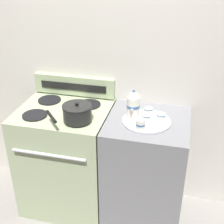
{
  "coord_description": "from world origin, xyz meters",
  "views": [
    {
      "loc": [
        0.58,
        -2.01,
        2.06
      ],
      "look_at": [
        0.11,
        -0.08,
        1.01
      ],
      "focal_mm": 50.0,
      "sensor_mm": 36.0,
      "label": 1
    }
  ],
  "objects_px": {
    "teacup_left": "(146,118)",
    "creamer_jug": "(141,124)",
    "saucepan": "(77,113)",
    "serving_tray": "(146,121)",
    "stove": "(67,158)",
    "teapot": "(133,104)",
    "teacup_front": "(149,111)",
    "teacup_right": "(161,117)"
  },
  "relations": [
    {
      "from": "teacup_left",
      "to": "creamer_jug",
      "type": "relative_size",
      "value": 1.32
    },
    {
      "from": "saucepan",
      "to": "serving_tray",
      "type": "relative_size",
      "value": 0.9
    },
    {
      "from": "teacup_left",
      "to": "creamer_jug",
      "type": "bearing_deg",
      "value": -101.03
    },
    {
      "from": "stove",
      "to": "saucepan",
      "type": "height_order",
      "value": "saucepan"
    },
    {
      "from": "teapot",
      "to": "serving_tray",
      "type": "bearing_deg",
      "value": -20.19
    },
    {
      "from": "teacup_left",
      "to": "creamer_jug",
      "type": "height_order",
      "value": "creamer_jug"
    },
    {
      "from": "serving_tray",
      "to": "teacup_front",
      "type": "height_order",
      "value": "teacup_front"
    },
    {
      "from": "teapot",
      "to": "teacup_left",
      "type": "bearing_deg",
      "value": -26.38
    },
    {
      "from": "teacup_left",
      "to": "teacup_right",
      "type": "bearing_deg",
      "value": 22.62
    },
    {
      "from": "serving_tray",
      "to": "teapot",
      "type": "relative_size",
      "value": 1.66
    },
    {
      "from": "serving_tray",
      "to": "teacup_left",
      "type": "bearing_deg",
      "value": -98.3
    },
    {
      "from": "teacup_left",
      "to": "teacup_right",
      "type": "xyz_separation_m",
      "value": [
        0.1,
        0.04,
        0.0
      ]
    },
    {
      "from": "saucepan",
      "to": "serving_tray",
      "type": "xyz_separation_m",
      "value": [
        0.49,
        0.11,
        -0.07
      ]
    },
    {
      "from": "teacup_right",
      "to": "saucepan",
      "type": "bearing_deg",
      "value": -166.72
    },
    {
      "from": "saucepan",
      "to": "teapot",
      "type": "bearing_deg",
      "value": 21.35
    },
    {
      "from": "stove",
      "to": "saucepan",
      "type": "bearing_deg",
      "value": -39.13
    },
    {
      "from": "saucepan",
      "to": "teacup_left",
      "type": "xyz_separation_m",
      "value": [
        0.49,
        0.1,
        -0.03
      ]
    },
    {
      "from": "saucepan",
      "to": "creamer_jug",
      "type": "distance_m",
      "value": 0.47
    },
    {
      "from": "saucepan",
      "to": "teacup_left",
      "type": "bearing_deg",
      "value": 11.2
    },
    {
      "from": "teapot",
      "to": "creamer_jug",
      "type": "bearing_deg",
      "value": -63.59
    },
    {
      "from": "teacup_left",
      "to": "saucepan",
      "type": "bearing_deg",
      "value": -168.8
    },
    {
      "from": "stove",
      "to": "teacup_right",
      "type": "relative_size",
      "value": 9.41
    },
    {
      "from": "creamer_jug",
      "to": "saucepan",
      "type": "bearing_deg",
      "value": 177.66
    },
    {
      "from": "saucepan",
      "to": "teacup_front",
      "type": "xyz_separation_m",
      "value": [
        0.49,
        0.21,
        -0.03
      ]
    },
    {
      "from": "saucepan",
      "to": "teacup_right",
      "type": "xyz_separation_m",
      "value": [
        0.6,
        0.14,
        -0.03
      ]
    },
    {
      "from": "creamer_jug",
      "to": "stove",
      "type": "bearing_deg",
      "value": 166.19
    },
    {
      "from": "teacup_left",
      "to": "teacup_front",
      "type": "bearing_deg",
      "value": 88.9
    },
    {
      "from": "teacup_front",
      "to": "stove",
      "type": "bearing_deg",
      "value": -173.93
    },
    {
      "from": "serving_tray",
      "to": "teapot",
      "type": "bearing_deg",
      "value": 159.81
    },
    {
      "from": "teapot",
      "to": "teacup_front",
      "type": "relative_size",
      "value": 2.13
    },
    {
      "from": "serving_tray",
      "to": "creamer_jug",
      "type": "xyz_separation_m",
      "value": [
        -0.02,
        -0.13,
        0.04
      ]
    },
    {
      "from": "teacup_right",
      "to": "teacup_front",
      "type": "distance_m",
      "value": 0.12
    },
    {
      "from": "teacup_left",
      "to": "teacup_front",
      "type": "height_order",
      "value": "same"
    },
    {
      "from": "stove",
      "to": "teacup_front",
      "type": "relative_size",
      "value": 9.41
    },
    {
      "from": "teapot",
      "to": "stove",
      "type": "bearing_deg",
      "value": -178.69
    },
    {
      "from": "serving_tray",
      "to": "creamer_jug",
      "type": "height_order",
      "value": "creamer_jug"
    },
    {
      "from": "serving_tray",
      "to": "teacup_front",
      "type": "distance_m",
      "value": 0.1
    },
    {
      "from": "teacup_front",
      "to": "creamer_jug",
      "type": "distance_m",
      "value": 0.23
    },
    {
      "from": "stove",
      "to": "teapot",
      "type": "relative_size",
      "value": 4.41
    },
    {
      "from": "teacup_front",
      "to": "creamer_jug",
      "type": "height_order",
      "value": "creamer_jug"
    },
    {
      "from": "saucepan",
      "to": "teacup_front",
      "type": "relative_size",
      "value": 3.2
    },
    {
      "from": "saucepan",
      "to": "teacup_front",
      "type": "distance_m",
      "value": 0.54
    }
  ]
}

